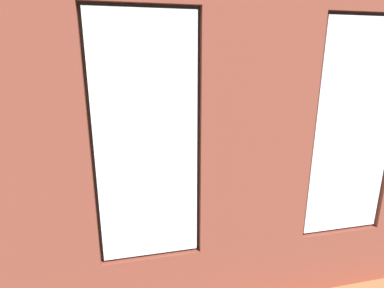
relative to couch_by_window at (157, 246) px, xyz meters
name	(u,v)px	position (x,y,z in m)	size (l,w,h in m)	color
ground_plane	(190,191)	(-0.88, -2.24, -0.38)	(6.38, 6.55, 0.10)	#99663D
brick_wall_with_windows	(255,161)	(-0.88, 0.65, 1.22)	(5.78, 0.30, 3.17)	brown
white_wall_right	(17,117)	(1.96, -2.04, 1.26)	(0.10, 5.55, 3.17)	silver
couch_by_window	(157,246)	(0.00, 0.00, 0.00)	(1.84, 0.87, 0.80)	black
couch_left	(305,173)	(-3.07, -1.74, 0.00)	(0.93, 2.06, 0.80)	black
coffee_table	(179,166)	(-0.73, -2.59, 0.03)	(1.22, 0.85, 0.42)	#A87547
cup_ceramic	(179,161)	(-0.73, -2.59, 0.14)	(0.09, 0.09, 0.11)	#B23D38
candle_jar	(162,165)	(-0.36, -2.46, 0.13)	(0.08, 0.08, 0.09)	#B7333D
table_plant_small	(184,160)	(-0.82, -2.46, 0.20)	(0.12, 0.12, 0.21)	gray
remote_gray	(171,162)	(-0.57, -2.69, 0.10)	(0.05, 0.17, 0.02)	#59595B
remote_silver	(193,160)	(-1.06, -2.74, 0.10)	(0.05, 0.17, 0.02)	#B2B2B7
media_console	(55,182)	(1.66, -2.60, -0.09)	(0.97, 0.42, 0.48)	black
tv_flatscreen	(51,153)	(1.66, -2.60, 0.48)	(0.97, 0.20, 0.68)	black
papasan_chair	(140,141)	(-0.03, -4.38, 0.13)	(1.19, 1.19, 0.73)	olive
potted_plant_near_tv	(76,178)	(1.11, -1.66, 0.31)	(0.53, 0.53, 0.99)	beige
potted_plant_corner_near_left	(254,126)	(-3.22, -4.52, 0.34)	(0.82, 0.94, 1.13)	brown
potted_plant_mid_room_small	(220,160)	(-1.72, -2.91, -0.01)	(0.31, 0.31, 0.46)	brown
potted_plant_between_couches	(265,194)	(-1.37, -0.04, 0.51)	(1.00, 1.00, 1.47)	beige
potted_plant_foreground_right	(83,139)	(1.36, -4.48, 0.23)	(0.97, 0.82, 1.11)	#9E5638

